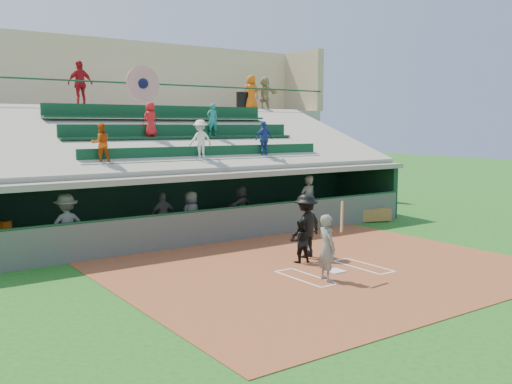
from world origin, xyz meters
TOP-DOWN VIEW (x-y plane):
  - ground at (0.00, 0.00)m, footprint 100.00×100.00m
  - dirt_slab at (0.00, 0.50)m, footprint 11.00×9.00m
  - home_plate at (0.00, 0.00)m, footprint 0.43×0.43m
  - batters_box_chalk at (0.00, 0.00)m, footprint 2.65×1.85m
  - dugout_floor at (0.00, 6.75)m, footprint 16.00×3.50m
  - concourse_slab at (0.00, 13.50)m, footprint 20.00×3.00m
  - grandstand at (-0.00, 10.51)m, footprint 20.40×10.40m
  - batter_at_plate at (-0.76, -0.50)m, footprint 0.88×0.75m
  - catcher at (-0.12, 1.33)m, footprint 0.69×0.59m
  - home_umpire at (0.44, 1.73)m, footprint 1.34×0.97m
  - dugout_bench at (-0.11, 7.90)m, footprint 15.06×6.81m
  - white_table at (-6.72, 6.39)m, footprint 0.89×0.71m
  - water_cooler at (-6.78, 6.45)m, footprint 0.36×0.36m
  - dugout_player_a at (-5.31, 5.58)m, footprint 1.21×0.70m
  - dugout_player_b at (-1.84, 6.44)m, footprint 0.93×0.40m
  - dugout_player_c at (-0.99, 6.03)m, footprint 0.89×0.69m
  - dugout_player_d at (1.65, 6.97)m, footprint 1.50×1.05m
  - dugout_player_e at (3.78, 5.60)m, footprint 0.74×0.51m
  - dugout_player_f at (4.89, 6.92)m, footprint 0.91×0.80m
  - trash_bin at (5.64, 12.86)m, footprint 0.58×0.58m
  - concourse_staff_a at (-2.47, 12.56)m, footprint 1.16×0.65m
  - concourse_staff_b at (5.95, 12.53)m, footprint 0.90×0.67m
  - concourse_staff_c at (7.02, 12.89)m, footprint 1.64×0.80m

SIDE VIEW (x-z plane):
  - ground at x=0.00m, z-range 0.00..0.00m
  - dirt_slab at x=0.00m, z-range 0.00..0.02m
  - dugout_floor at x=0.00m, z-range 0.00..0.04m
  - batters_box_chalk at x=0.00m, z-range 0.02..0.03m
  - home_plate at x=0.00m, z-range 0.02..0.05m
  - dugout_bench at x=-0.11m, z-range 0.04..0.53m
  - white_table at x=-6.72m, z-range 0.04..0.76m
  - catcher at x=-0.12m, z-range 0.02..1.23m
  - dugout_player_d at x=1.65m, z-range 0.04..1.60m
  - dugout_player_b at x=-1.84m, z-range 0.04..1.63m
  - dugout_player_f at x=4.89m, z-range 0.04..1.63m
  - dugout_player_c at x=-0.99m, z-range 0.04..1.65m
  - batter_at_plate at x=-0.76m, z-range -0.12..1.84m
  - water_cooler at x=-6.78m, z-range 0.76..1.13m
  - home_umpire at x=0.44m, z-range 0.02..1.88m
  - dugout_player_a at x=-5.31m, z-range 0.04..1.90m
  - dugout_player_e at x=3.78m, z-range 0.04..1.97m
  - grandstand at x=0.00m, z-range -1.64..6.16m
  - concourse_slab at x=0.00m, z-range 0.00..4.60m
  - trash_bin at x=5.64m, z-range 4.60..5.47m
  - concourse_staff_b at x=5.95m, z-range 4.60..6.29m
  - concourse_staff_c at x=7.02m, z-range 4.60..6.29m
  - concourse_staff_a at x=-2.47m, z-range 4.60..6.46m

